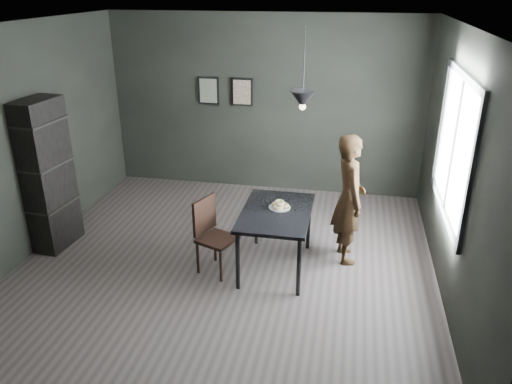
% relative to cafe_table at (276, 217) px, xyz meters
% --- Properties ---
extents(ground, '(5.00, 5.00, 0.00)m').
position_rel_cafe_table_xyz_m(ground, '(-0.60, 0.00, -0.67)').
color(ground, '#36302E').
rests_on(ground, ground).
extents(back_wall, '(5.00, 0.10, 2.80)m').
position_rel_cafe_table_xyz_m(back_wall, '(-0.60, 2.50, 0.73)').
color(back_wall, black).
rests_on(back_wall, ground).
extents(ceiling, '(5.00, 5.00, 0.02)m').
position_rel_cafe_table_xyz_m(ceiling, '(-0.60, 0.00, 2.13)').
color(ceiling, silver).
rests_on(ceiling, ground).
extents(window_assembly, '(0.04, 1.96, 1.56)m').
position_rel_cafe_table_xyz_m(window_assembly, '(1.87, 0.20, 0.93)').
color(window_assembly, white).
rests_on(window_assembly, ground).
extents(cafe_table, '(0.80, 1.20, 0.75)m').
position_rel_cafe_table_xyz_m(cafe_table, '(0.00, 0.00, 0.00)').
color(cafe_table, black).
rests_on(cafe_table, ground).
extents(white_plate, '(0.23, 0.23, 0.01)m').
position_rel_cafe_table_xyz_m(white_plate, '(0.03, 0.08, 0.08)').
color(white_plate, white).
rests_on(white_plate, cafe_table).
extents(donut_pile, '(0.21, 0.21, 0.09)m').
position_rel_cafe_table_xyz_m(donut_pile, '(0.03, 0.08, 0.12)').
color(donut_pile, beige).
rests_on(donut_pile, white_plate).
extents(woman, '(0.52, 0.67, 1.61)m').
position_rel_cafe_table_xyz_m(woman, '(0.82, 0.39, 0.13)').
color(woman, black).
rests_on(woman, ground).
extents(wood_chair, '(0.51, 0.51, 0.91)m').
position_rel_cafe_table_xyz_m(wood_chair, '(-0.74, -0.19, -0.15)').
color(wood_chair, black).
rests_on(wood_chair, ground).
extents(shelf_unit, '(0.42, 0.67, 1.93)m').
position_rel_cafe_table_xyz_m(shelf_unit, '(-2.92, 0.02, 0.30)').
color(shelf_unit, black).
rests_on(shelf_unit, ground).
extents(pendant_lamp, '(0.28, 0.28, 0.86)m').
position_rel_cafe_table_xyz_m(pendant_lamp, '(0.25, 0.10, 1.38)').
color(pendant_lamp, black).
rests_on(pendant_lamp, ground).
extents(framed_print_left, '(0.34, 0.04, 0.44)m').
position_rel_cafe_table_xyz_m(framed_print_left, '(-1.50, 2.47, 0.93)').
color(framed_print_left, black).
rests_on(framed_print_left, ground).
extents(framed_print_right, '(0.34, 0.04, 0.44)m').
position_rel_cafe_table_xyz_m(framed_print_right, '(-0.95, 2.47, 0.93)').
color(framed_print_right, black).
rests_on(framed_print_right, ground).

